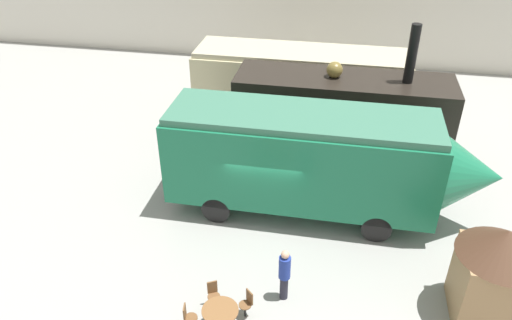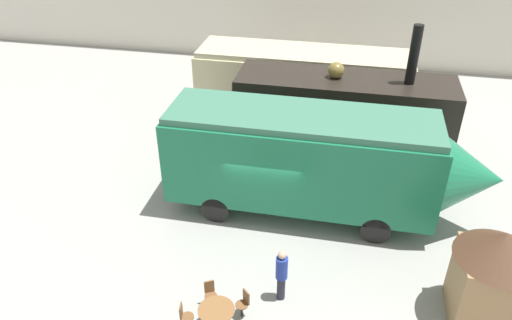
% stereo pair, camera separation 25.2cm
% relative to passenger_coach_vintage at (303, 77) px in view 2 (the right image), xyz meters
% --- Properties ---
extents(ground_plane, '(80.00, 80.00, 0.00)m').
position_rel_passenger_coach_vintage_xyz_m(ground_plane, '(-0.23, -8.33, -1.87)').
color(ground_plane, gray).
extents(passenger_coach_vintage, '(10.10, 2.88, 3.18)m').
position_rel_passenger_coach_vintage_xyz_m(passenger_coach_vintage, '(0.00, 0.00, 0.00)').
color(passenger_coach_vintage, beige).
rests_on(passenger_coach_vintage, ground_plane).
extents(steam_locomotive, '(8.65, 2.56, 5.74)m').
position_rel_passenger_coach_vintage_xyz_m(steam_locomotive, '(2.08, -3.61, 0.21)').
color(steam_locomotive, black).
rests_on(steam_locomotive, ground_plane).
extents(streamlined_locomotive, '(11.09, 2.79, 3.82)m').
position_rel_passenger_coach_vintage_xyz_m(streamlined_locomotive, '(1.67, -7.76, 0.32)').
color(streamlined_locomotive, '#196B47').
rests_on(streamlined_locomotive, ground_plane).
extents(cafe_table_near, '(0.99, 0.99, 0.76)m').
position_rel_passenger_coach_vintage_xyz_m(cafe_table_near, '(-0.59, -13.56, -1.25)').
color(cafe_table_near, black).
rests_on(cafe_table_near, ground_plane).
extents(cafe_chair_0, '(0.39, 0.40, 0.87)m').
position_rel_passenger_coach_vintage_xyz_m(cafe_chair_0, '(-0.99, -12.79, -1.37)').
color(cafe_chair_0, black).
rests_on(cafe_chair_0, ground_plane).
extents(cafe_chair_1, '(0.37, 0.36, 0.87)m').
position_rel_passenger_coach_vintage_xyz_m(cafe_chair_1, '(-1.44, -13.70, -1.37)').
color(cafe_chair_1, black).
rests_on(cafe_chair_1, ground_plane).
extents(cafe_chair_4, '(0.40, 0.40, 0.87)m').
position_rel_passenger_coach_vintage_xyz_m(cafe_chair_4, '(0.02, -12.93, -1.37)').
color(cafe_chair_4, black).
rests_on(cafe_chair_4, ground_plane).
extents(visitor_person, '(0.34, 0.34, 1.78)m').
position_rel_passenger_coach_vintage_xyz_m(visitor_person, '(0.92, -12.10, -0.90)').
color(visitor_person, '#262633').
rests_on(visitor_person, ground_plane).
extents(ticket_kiosk, '(2.34, 2.34, 3.00)m').
position_rel_passenger_coach_vintage_xyz_m(ticket_kiosk, '(6.49, -11.67, -0.20)').
color(ticket_kiosk, '#99754C').
rests_on(ticket_kiosk, ground_plane).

